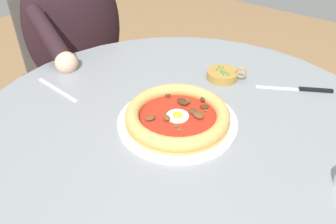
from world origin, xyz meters
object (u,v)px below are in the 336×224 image
Objects in this scene: olive_pan at (223,74)px; cafe_chair_diner at (70,59)px; dining_table at (181,175)px; pizza_on_plate at (178,117)px; diner_person at (81,73)px; fork_utensil at (57,90)px; steak_knife at (305,89)px.

olive_pan is 0.13× the size of cafe_chair_diner.
dining_table is 3.66× the size of pizza_on_plate.
cafe_chair_diner is at bearing 160.32° from pizza_on_plate.
diner_person is (-0.70, 0.25, -0.04)m from dining_table.
cafe_chair_diner is at bearing 160.30° from dining_table.
fork_utensil is at bearing -134.43° from olive_pan.
fork_utensil is at bearing -166.54° from pizza_on_plate.
dining_table is 0.42m from fork_utensil.
steak_knife is at bearing 59.89° from pizza_on_plate.
pizza_on_plate is at bearing -120.11° from steak_knife.
dining_table is 1.19× the size of cafe_chair_diner.
dining_table is 9.32× the size of olive_pan.
olive_pan is at bearing -159.25° from steak_knife.
dining_table is at bearing -19.70° from cafe_chair_diner.
diner_person is at bearing 160.46° from pizza_on_plate.
olive_pan is at bearing 94.83° from pizza_on_plate.
steak_knife is at bearing 2.63° from cafe_chair_diner.
olive_pan is (-0.02, 0.25, -0.01)m from pizza_on_plate.
fork_utensil is (-0.33, -0.34, -0.01)m from olive_pan.
pizza_on_plate is 1.55× the size of steak_knife.
diner_person reaches higher than fork_utensil.
cafe_chair_diner reaches higher than pizza_on_plate.
cafe_chair_diner is (-0.14, 0.05, 0.00)m from diner_person.
olive_pan is at bearing 1.29° from diner_person.
fork_utensil is 0.62m from cafe_chair_diner.
diner_person reaches higher than cafe_chair_diner.
pizza_on_plate is 0.36m from fork_utensil.
olive_pan is (-0.22, -0.08, 0.01)m from steak_knife.
olive_pan is 0.10× the size of diner_person.
olive_pan is at bearing -2.59° from cafe_chair_diner.
dining_table is 0.42m from steak_knife.
steak_knife is (0.17, 0.34, 0.17)m from dining_table.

